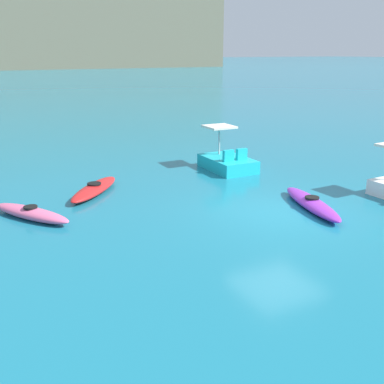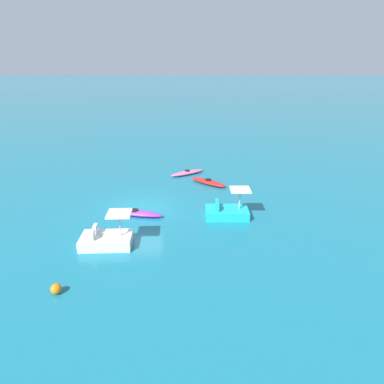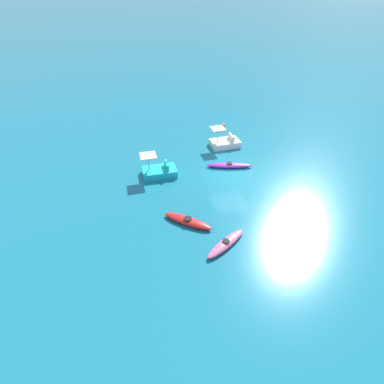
% 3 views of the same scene
% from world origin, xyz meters
% --- Properties ---
extents(ground_plane, '(600.00, 600.00, 0.00)m').
position_xyz_m(ground_plane, '(0.00, 0.00, 0.00)').
color(ground_plane, '#19728C').
extents(kayak_red, '(2.55, 2.74, 0.37)m').
position_xyz_m(kayak_red, '(-4.34, 4.37, 0.16)').
color(kayak_red, red).
rests_on(kayak_red, ground_plane).
extents(kayak_pink, '(2.04, 2.79, 0.37)m').
position_xyz_m(kayak_pink, '(-6.63, 2.87, 0.16)').
color(kayak_pink, pink).
rests_on(kayak_pink, ground_plane).
extents(kayak_purple, '(1.54, 3.38, 0.37)m').
position_xyz_m(kayak_purple, '(1.04, -0.20, 0.16)').
color(kayak_purple, purple).
rests_on(kayak_purple, ground_plane).
extents(pedal_boat_cyan, '(1.55, 2.48, 1.68)m').
position_xyz_m(pedal_boat_cyan, '(1.32, 5.05, 0.34)').
color(pedal_boat_cyan, '#19B7C6').
rests_on(pedal_boat_cyan, ground_plane).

